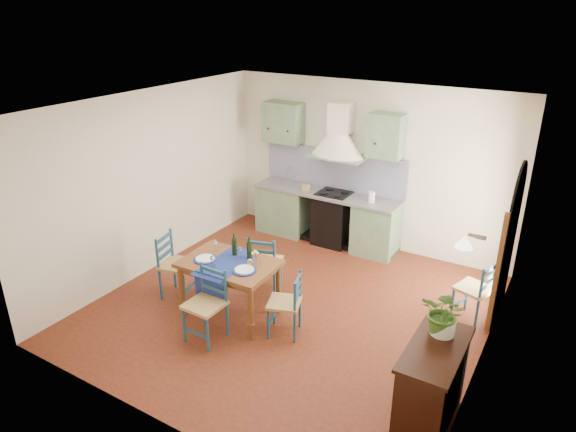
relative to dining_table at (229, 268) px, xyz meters
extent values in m
plane|color=#451C0E|center=(0.62, 0.56, -0.70)|extent=(5.00, 5.00, 0.00)
cube|color=silver|center=(0.62, 3.06, 0.70)|extent=(5.00, 0.04, 2.80)
cube|color=gray|center=(-0.83, 2.75, -0.26)|extent=(0.90, 0.60, 0.88)
cube|color=gray|center=(0.97, 2.75, -0.26)|extent=(0.70, 0.60, 0.88)
cube|color=black|center=(0.17, 2.75, -0.26)|extent=(0.60, 0.58, 0.88)
cube|color=gray|center=(0.02, 2.75, 0.20)|extent=(2.60, 0.64, 0.04)
cube|color=silver|center=(-0.83, 2.75, 0.19)|extent=(0.45, 0.40, 0.03)
cylinder|color=silver|center=(-0.83, 2.93, 0.35)|extent=(0.02, 0.02, 0.26)
cube|color=black|center=(0.17, 2.75, 0.22)|extent=(0.55, 0.48, 0.02)
cube|color=black|center=(0.02, 2.80, -0.66)|extent=(2.60, 0.50, 0.08)
cube|color=#090F52|center=(0.02, 3.02, 0.56)|extent=(2.65, 0.05, 0.68)
cube|color=gray|center=(-0.93, 2.88, 1.30)|extent=(0.70, 0.34, 0.70)
cube|color=gray|center=(0.97, 2.88, 1.30)|extent=(0.55, 0.34, 0.70)
cone|color=silver|center=(0.17, 2.81, 1.05)|extent=(0.96, 0.96, 0.40)
cube|color=silver|center=(0.17, 2.90, 1.50)|extent=(0.36, 0.30, 0.50)
cube|color=silver|center=(3.12, 0.56, 0.70)|extent=(0.04, 5.00, 2.80)
cube|color=black|center=(3.11, 1.96, 0.12)|extent=(0.03, 1.00, 1.65)
cylinder|color=black|center=(3.11, 1.96, 0.95)|extent=(0.03, 1.00, 1.00)
cube|color=brown|center=(3.08, 1.42, 0.12)|extent=(0.06, 0.06, 1.65)
cube|color=brown|center=(3.08, 2.50, 0.12)|extent=(0.06, 0.06, 1.65)
cube|color=brown|center=(3.09, 2.18, 0.28)|extent=(0.04, 0.55, 1.96)
cylinder|color=silver|center=(3.06, -0.37, 1.35)|extent=(0.15, 0.04, 0.04)
cone|color=#FFEDC6|center=(2.96, -0.37, 1.28)|extent=(0.16, 0.16, 0.12)
cube|color=silver|center=(-1.88, 0.56, 0.70)|extent=(0.04, 5.00, 2.80)
cube|color=white|center=(0.62, 0.56, 2.10)|extent=(5.00, 5.00, 0.01)
cube|color=brown|center=(0.00, 0.01, 0.06)|extent=(1.27, 0.87, 0.05)
cube|color=brown|center=(0.00, 0.01, 0.00)|extent=(1.14, 0.74, 0.08)
cylinder|color=brown|center=(-0.54, -0.35, -0.33)|extent=(0.07, 0.07, 0.74)
cylinder|color=brown|center=(-0.56, 0.33, -0.33)|extent=(0.07, 0.07, 0.74)
cylinder|color=brown|center=(0.56, -0.32, -0.33)|extent=(0.07, 0.07, 0.74)
cylinder|color=brown|center=(0.54, 0.36, -0.33)|extent=(0.07, 0.07, 0.74)
cube|color=navy|center=(0.00, -0.05, 0.09)|extent=(0.49, 0.95, 0.01)
cube|color=navy|center=(0.01, -0.42, -0.09)|extent=(0.47, 0.03, 0.38)
cylinder|color=navy|center=(-0.31, -0.11, 0.10)|extent=(0.31, 0.31, 0.01)
cylinder|color=white|center=(-0.31, -0.11, 0.11)|extent=(0.25, 0.25, 0.01)
cylinder|color=navy|center=(0.31, -0.09, 0.10)|extent=(0.31, 0.31, 0.01)
cylinder|color=white|center=(0.31, -0.09, 0.11)|extent=(0.25, 0.25, 0.01)
cylinder|color=black|center=(-0.06, 0.21, 0.25)|extent=(0.07, 0.07, 0.32)
cylinder|color=black|center=(0.18, 0.22, 0.25)|extent=(0.07, 0.07, 0.32)
cylinder|color=white|center=(0.30, 0.17, 0.15)|extent=(0.05, 0.05, 0.10)
sphere|color=yellow|center=(0.30, 0.17, 0.24)|extent=(0.10, 0.10, 0.10)
cylinder|color=navy|center=(-0.12, -0.80, -0.46)|extent=(0.04, 0.04, 0.49)
cylinder|color=navy|center=(-0.11, -0.42, -0.23)|extent=(0.04, 0.04, 0.95)
cylinder|color=navy|center=(0.26, -0.81, -0.46)|extent=(0.04, 0.04, 0.49)
cylinder|color=navy|center=(0.27, -0.43, -0.23)|extent=(0.04, 0.04, 0.95)
cube|color=tan|center=(0.07, -0.61, -0.20)|extent=(0.46, 0.46, 0.04)
cube|color=navy|center=(0.08, -0.42, -0.07)|extent=(0.40, 0.04, 0.05)
cube|color=navy|center=(0.08, -0.42, 0.06)|extent=(0.40, 0.04, 0.05)
cube|color=navy|center=(0.08, -0.42, 0.19)|extent=(0.40, 0.04, 0.05)
cube|color=navy|center=(0.07, -0.80, -0.51)|extent=(0.38, 0.04, 0.03)
cylinder|color=navy|center=(0.20, 0.97, -0.46)|extent=(0.04, 0.04, 0.48)
cylinder|color=navy|center=(0.32, 0.61, -0.24)|extent=(0.04, 0.04, 0.93)
cylinder|color=navy|center=(-0.15, 0.86, -0.46)|extent=(0.04, 0.04, 0.48)
cylinder|color=navy|center=(-0.04, 0.50, -0.24)|extent=(0.04, 0.04, 0.93)
cube|color=tan|center=(0.08, 0.73, -0.21)|extent=(0.55, 0.55, 0.04)
cube|color=navy|center=(0.14, 0.55, -0.08)|extent=(0.38, 0.14, 0.05)
cube|color=navy|center=(0.14, 0.55, 0.04)|extent=(0.38, 0.14, 0.05)
cube|color=navy|center=(0.14, 0.55, 0.17)|extent=(0.38, 0.14, 0.05)
cube|color=navy|center=(0.03, 0.91, -0.52)|extent=(0.37, 0.14, 0.03)
cylinder|color=navy|center=(-0.70, -0.14, -0.46)|extent=(0.04, 0.04, 0.49)
cylinder|color=navy|center=(-1.07, -0.22, -0.23)|extent=(0.04, 0.04, 0.95)
cylinder|color=navy|center=(-0.78, 0.23, -0.46)|extent=(0.04, 0.04, 0.49)
cylinder|color=navy|center=(-1.15, 0.15, -0.23)|extent=(0.04, 0.04, 0.95)
cube|color=tan|center=(-0.93, 0.00, -0.20)|extent=(0.53, 0.53, 0.04)
cube|color=navy|center=(-1.11, -0.04, -0.07)|extent=(0.11, 0.40, 0.05)
cube|color=navy|center=(-1.11, -0.04, 0.06)|extent=(0.11, 0.40, 0.05)
cube|color=navy|center=(-1.11, -0.04, 0.19)|extent=(0.11, 0.40, 0.05)
cube|color=navy|center=(-0.74, 0.04, -0.51)|extent=(0.11, 0.38, 0.03)
cylinder|color=navy|center=(0.63, 0.11, -0.48)|extent=(0.03, 0.03, 0.43)
cylinder|color=navy|center=(0.95, 0.22, -0.28)|extent=(0.03, 0.03, 0.85)
cylinder|color=navy|center=(0.74, -0.21, -0.48)|extent=(0.03, 0.03, 0.43)
cylinder|color=navy|center=(1.06, -0.10, -0.28)|extent=(0.03, 0.03, 0.85)
cube|color=tan|center=(0.85, 0.00, -0.25)|extent=(0.50, 0.50, 0.04)
cube|color=navy|center=(1.01, 0.06, -0.14)|extent=(0.14, 0.35, 0.04)
cube|color=navy|center=(1.01, 0.06, -0.02)|extent=(0.14, 0.35, 0.04)
cube|color=navy|center=(1.01, 0.06, 0.09)|extent=(0.14, 0.35, 0.04)
cube|color=navy|center=(0.69, -0.05, -0.53)|extent=(0.14, 0.33, 0.02)
cylinder|color=navy|center=(2.71, 1.78, -0.47)|extent=(0.04, 0.04, 0.45)
cylinder|color=navy|center=(3.05, 1.67, -0.26)|extent=(0.04, 0.04, 0.89)
cylinder|color=navy|center=(2.60, 1.44, -0.47)|extent=(0.04, 0.04, 0.45)
cylinder|color=navy|center=(2.94, 1.33, -0.26)|extent=(0.04, 0.04, 0.89)
cube|color=tan|center=(2.82, 1.56, -0.23)|extent=(0.52, 0.52, 0.04)
cube|color=navy|center=(2.99, 1.50, -0.11)|extent=(0.14, 0.36, 0.04)
cube|color=navy|center=(2.99, 1.50, 0.01)|extent=(0.14, 0.36, 0.04)
cube|color=navy|center=(2.99, 1.50, 0.13)|extent=(0.14, 0.36, 0.04)
cube|color=navy|center=(2.65, 1.61, -0.52)|extent=(0.14, 0.35, 0.02)
cube|color=black|center=(2.89, -0.57, -0.21)|extent=(0.45, 1.00, 0.82)
cube|color=black|center=(2.89, -0.57, 0.21)|extent=(0.50, 1.05, 0.04)
cube|color=brown|center=(2.66, -0.80, -0.25)|extent=(0.02, 0.38, 0.63)
cube|color=brown|center=(2.66, -0.34, -0.25)|extent=(0.02, 0.38, 0.63)
cube|color=black|center=(2.71, -0.13, -0.66)|extent=(0.08, 0.08, 0.08)
cube|color=black|center=(3.06, -0.13, -0.66)|extent=(0.08, 0.08, 0.08)
imported|color=#416F26|center=(2.87, -0.33, 0.47)|extent=(0.46, 0.41, 0.47)
camera|label=1|loc=(3.74, -4.71, 3.25)|focal=32.00mm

